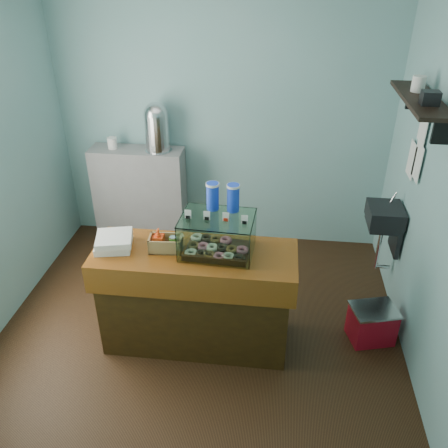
# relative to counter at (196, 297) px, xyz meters

# --- Properties ---
(ground) EXTENTS (3.50, 3.50, 0.00)m
(ground) POSITION_rel_counter_xyz_m (0.00, 0.25, -0.46)
(ground) COLOR black
(ground) RESTS_ON ground
(room_shell) EXTENTS (3.54, 3.04, 2.82)m
(room_shell) POSITION_rel_counter_xyz_m (0.03, 0.26, 1.25)
(room_shell) COLOR #74A8A9
(room_shell) RESTS_ON ground
(counter) EXTENTS (1.60, 0.60, 0.90)m
(counter) POSITION_rel_counter_xyz_m (0.00, 0.00, 0.00)
(counter) COLOR #3C250B
(counter) RESTS_ON ground
(back_shelf) EXTENTS (1.00, 0.32, 1.10)m
(back_shelf) POSITION_rel_counter_xyz_m (-0.90, 1.57, 0.09)
(back_shelf) COLOR gray
(back_shelf) RESTS_ON ground
(display_case) EXTENTS (0.58, 0.44, 0.52)m
(display_case) POSITION_rel_counter_xyz_m (0.18, 0.06, 0.60)
(display_case) COLOR black
(display_case) RESTS_ON counter
(condiment_crate) EXTENTS (0.26, 0.17, 0.19)m
(condiment_crate) POSITION_rel_counter_xyz_m (-0.24, 0.01, 0.51)
(condiment_crate) COLOR tan
(condiment_crate) RESTS_ON counter
(pastry_boxes) EXTENTS (0.34, 0.33, 0.11)m
(pastry_boxes) POSITION_rel_counter_xyz_m (-0.64, -0.00, 0.50)
(pastry_boxes) COLOR white
(pastry_boxes) RESTS_ON counter
(coffee_urn) EXTENTS (0.28, 0.28, 0.51)m
(coffee_urn) POSITION_rel_counter_xyz_m (-0.65, 1.57, 0.91)
(coffee_urn) COLOR silver
(coffee_urn) RESTS_ON back_shelf
(red_cooler) EXTENTS (0.43, 0.37, 0.33)m
(red_cooler) POSITION_rel_counter_xyz_m (1.49, 0.18, -0.29)
(red_cooler) COLOR #B60E20
(red_cooler) RESTS_ON ground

